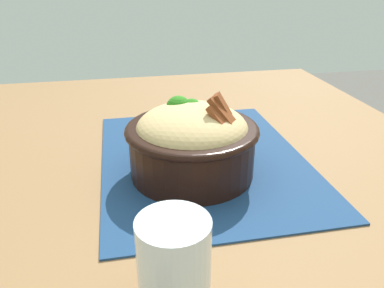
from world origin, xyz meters
name	(u,v)px	position (x,y,z in m)	size (l,w,h in m)	color
table	(198,202)	(0.00, 0.00, 0.65)	(1.16, 0.91, 0.71)	olive
placemat	(203,159)	(0.03, -0.01, 0.72)	(0.43, 0.34, 0.00)	navy
bowl	(192,140)	(-0.01, 0.01, 0.77)	(0.23, 0.23, 0.13)	black
fork	(191,131)	(0.15, -0.02, 0.72)	(0.02, 0.14, 0.00)	silver
drinking_glass	(174,268)	(-0.26, 0.08, 0.76)	(0.07, 0.07, 0.09)	silver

